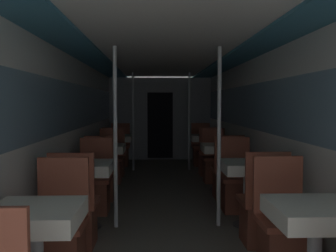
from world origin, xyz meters
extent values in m
cube|color=silver|center=(-1.31, 3.84, 1.04)|extent=(0.05, 10.47, 2.07)
cube|color=#7A9EB7|center=(-1.30, 3.84, 1.38)|extent=(0.03, 9.64, 0.65)
cube|color=silver|center=(1.31, 3.84, 1.04)|extent=(0.05, 10.47, 2.07)
cube|color=#7A9EB7|center=(1.30, 3.84, 1.38)|extent=(0.03, 9.64, 0.65)
cube|color=white|center=(0.00, 3.84, 2.12)|extent=(2.62, 10.47, 0.04)
cube|color=teal|center=(-1.07, 3.84, 2.09)|extent=(0.47, 10.05, 0.03)
cube|color=teal|center=(1.07, 3.84, 2.09)|extent=(0.47, 10.05, 0.03)
cube|color=gray|center=(0.00, 8.04, 1.04)|extent=(2.56, 0.08, 2.07)
cube|color=black|center=(0.00, 8.00, 0.87)|extent=(0.64, 0.01, 1.66)
cube|color=#93704C|center=(-0.93, 1.00, 0.74)|extent=(0.55, 0.55, 0.02)
cube|color=white|center=(-0.93, 1.00, 0.69)|extent=(0.59, 0.59, 0.12)
cube|color=#9E4C38|center=(-0.93, 1.57, 0.44)|extent=(0.43, 0.43, 0.05)
cube|color=#9E4C38|center=(-0.93, 1.77, 0.72)|extent=(0.43, 0.04, 0.50)
cylinder|color=#4C4C51|center=(-0.93, 2.82, 0.01)|extent=(0.33, 0.33, 0.01)
cylinder|color=#B7B7BC|center=(-0.93, 2.82, 0.37)|extent=(0.10, 0.10, 0.72)
cube|color=#93704C|center=(-0.93, 2.82, 0.74)|extent=(0.55, 0.55, 0.02)
cube|color=white|center=(-0.93, 2.82, 0.69)|extent=(0.59, 0.59, 0.12)
cube|color=brown|center=(-0.93, 2.25, 0.21)|extent=(0.37, 0.37, 0.41)
cube|color=#9E4C38|center=(-0.93, 2.25, 0.44)|extent=(0.43, 0.43, 0.05)
cube|color=#9E4C38|center=(-0.93, 2.05, 0.72)|extent=(0.43, 0.04, 0.50)
cube|color=brown|center=(-0.93, 3.40, 0.21)|extent=(0.37, 0.37, 0.41)
cube|color=#9E4C38|center=(-0.93, 3.40, 0.44)|extent=(0.43, 0.43, 0.05)
cube|color=#9E4C38|center=(-0.93, 3.60, 0.72)|extent=(0.43, 0.04, 0.50)
cylinder|color=silver|center=(-0.60, 2.82, 1.04)|extent=(0.05, 0.05, 2.07)
cylinder|color=#4C4C51|center=(-0.93, 4.65, 0.01)|extent=(0.33, 0.33, 0.01)
cylinder|color=#B7B7BC|center=(-0.93, 4.65, 0.37)|extent=(0.10, 0.10, 0.72)
cube|color=#93704C|center=(-0.93, 4.65, 0.74)|extent=(0.55, 0.55, 0.02)
cube|color=white|center=(-0.93, 4.65, 0.69)|extent=(0.59, 0.59, 0.12)
cube|color=brown|center=(-0.93, 4.08, 0.21)|extent=(0.37, 0.37, 0.41)
cube|color=#9E4C38|center=(-0.93, 4.08, 0.44)|extent=(0.43, 0.43, 0.05)
cube|color=#9E4C38|center=(-0.93, 3.88, 0.72)|extent=(0.43, 0.04, 0.50)
cube|color=brown|center=(-0.93, 5.23, 0.21)|extent=(0.37, 0.37, 0.41)
cube|color=#9E4C38|center=(-0.93, 5.23, 0.44)|extent=(0.43, 0.43, 0.05)
cube|color=#9E4C38|center=(-0.93, 5.42, 0.72)|extent=(0.43, 0.04, 0.50)
cylinder|color=#4C4C51|center=(-0.93, 6.48, 0.01)|extent=(0.33, 0.33, 0.01)
cylinder|color=#B7B7BC|center=(-0.93, 6.48, 0.37)|extent=(0.10, 0.10, 0.72)
cube|color=#93704C|center=(-0.93, 6.48, 0.74)|extent=(0.55, 0.55, 0.02)
cube|color=white|center=(-0.93, 6.48, 0.69)|extent=(0.59, 0.59, 0.12)
cube|color=brown|center=(-0.93, 5.91, 0.21)|extent=(0.37, 0.37, 0.41)
cube|color=#9E4C38|center=(-0.93, 5.91, 0.44)|extent=(0.43, 0.43, 0.05)
cube|color=#9E4C38|center=(-0.93, 5.71, 0.72)|extent=(0.43, 0.04, 0.50)
cube|color=brown|center=(-0.93, 7.06, 0.21)|extent=(0.37, 0.37, 0.41)
cube|color=#9E4C38|center=(-0.93, 7.06, 0.44)|extent=(0.43, 0.43, 0.05)
cube|color=#9E4C38|center=(-0.93, 7.25, 0.72)|extent=(0.43, 0.04, 0.50)
cylinder|color=silver|center=(-0.60, 6.48, 1.04)|extent=(0.05, 0.05, 2.07)
cube|color=#93704C|center=(0.93, 1.00, 0.74)|extent=(0.55, 0.55, 0.02)
cube|color=white|center=(0.93, 1.00, 0.69)|extent=(0.59, 0.59, 0.12)
cube|color=brown|center=(0.93, 1.57, 0.21)|extent=(0.37, 0.37, 0.41)
cube|color=#9E4C38|center=(0.93, 1.57, 0.44)|extent=(0.43, 0.43, 0.05)
cube|color=#9E4C38|center=(0.93, 1.77, 0.72)|extent=(0.43, 0.04, 0.50)
cylinder|color=#4C4C51|center=(0.93, 2.82, 0.01)|extent=(0.33, 0.33, 0.01)
cylinder|color=#B7B7BC|center=(0.93, 2.82, 0.37)|extent=(0.10, 0.10, 0.72)
cube|color=#93704C|center=(0.93, 2.82, 0.74)|extent=(0.55, 0.55, 0.02)
cube|color=white|center=(0.93, 2.82, 0.69)|extent=(0.59, 0.59, 0.12)
cube|color=brown|center=(0.93, 2.25, 0.21)|extent=(0.37, 0.37, 0.41)
cube|color=#9E4C38|center=(0.93, 2.25, 0.44)|extent=(0.43, 0.43, 0.05)
cube|color=#9E4C38|center=(0.93, 2.05, 0.72)|extent=(0.43, 0.04, 0.50)
cube|color=brown|center=(0.93, 3.40, 0.21)|extent=(0.37, 0.37, 0.41)
cube|color=#9E4C38|center=(0.93, 3.40, 0.44)|extent=(0.43, 0.43, 0.05)
cube|color=#9E4C38|center=(0.93, 3.60, 0.72)|extent=(0.43, 0.04, 0.50)
cylinder|color=silver|center=(0.60, 2.82, 1.04)|extent=(0.05, 0.05, 2.07)
cylinder|color=#4C4C51|center=(0.93, 4.65, 0.01)|extent=(0.33, 0.33, 0.01)
cylinder|color=#B7B7BC|center=(0.93, 4.65, 0.37)|extent=(0.10, 0.10, 0.72)
cube|color=#93704C|center=(0.93, 4.65, 0.74)|extent=(0.55, 0.55, 0.02)
cube|color=white|center=(0.93, 4.65, 0.69)|extent=(0.59, 0.59, 0.12)
cube|color=brown|center=(0.93, 4.08, 0.21)|extent=(0.37, 0.37, 0.41)
cube|color=#9E4C38|center=(0.93, 4.08, 0.44)|extent=(0.43, 0.43, 0.05)
cube|color=#9E4C38|center=(0.93, 3.88, 0.72)|extent=(0.43, 0.04, 0.50)
cube|color=brown|center=(0.93, 5.23, 0.21)|extent=(0.37, 0.37, 0.41)
cube|color=#9E4C38|center=(0.93, 5.23, 0.44)|extent=(0.43, 0.43, 0.05)
cube|color=#9E4C38|center=(0.93, 5.42, 0.72)|extent=(0.43, 0.04, 0.50)
cylinder|color=#4C4C51|center=(0.93, 6.48, 0.01)|extent=(0.33, 0.33, 0.01)
cylinder|color=#B7B7BC|center=(0.93, 6.48, 0.37)|extent=(0.10, 0.10, 0.72)
cube|color=#93704C|center=(0.93, 6.48, 0.74)|extent=(0.55, 0.55, 0.02)
cube|color=white|center=(0.93, 6.48, 0.69)|extent=(0.59, 0.59, 0.12)
cube|color=brown|center=(0.93, 5.91, 0.21)|extent=(0.37, 0.37, 0.41)
cube|color=#9E4C38|center=(0.93, 5.91, 0.44)|extent=(0.43, 0.43, 0.05)
cube|color=#9E4C38|center=(0.93, 5.71, 0.72)|extent=(0.43, 0.04, 0.50)
cube|color=brown|center=(0.93, 7.06, 0.21)|extent=(0.37, 0.37, 0.41)
cube|color=#9E4C38|center=(0.93, 7.06, 0.44)|extent=(0.43, 0.43, 0.05)
cube|color=#9E4C38|center=(0.93, 7.25, 0.72)|extent=(0.43, 0.04, 0.50)
cylinder|color=silver|center=(0.60, 6.48, 1.04)|extent=(0.05, 0.05, 2.07)
camera|label=1|loc=(-0.15, -1.44, 1.43)|focal=40.00mm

